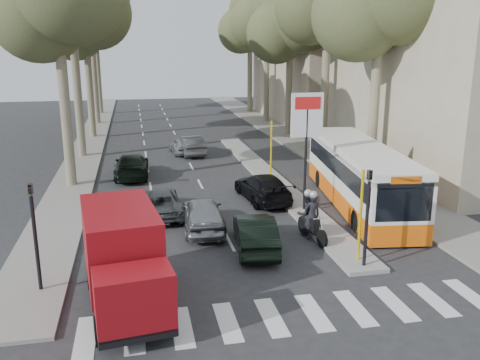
% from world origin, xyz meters
% --- Properties ---
extents(ground, '(120.00, 120.00, 0.00)m').
position_xyz_m(ground, '(0.00, 0.00, 0.00)').
color(ground, '#28282B').
rests_on(ground, ground).
extents(sidewalk_right, '(3.20, 70.00, 0.12)m').
position_xyz_m(sidewalk_right, '(8.60, 25.00, 0.06)').
color(sidewalk_right, gray).
rests_on(sidewalk_right, ground).
extents(median_left, '(2.40, 64.00, 0.12)m').
position_xyz_m(median_left, '(-8.00, 28.00, 0.06)').
color(median_left, gray).
rests_on(median_left, ground).
extents(traffic_island, '(1.50, 26.00, 0.16)m').
position_xyz_m(traffic_island, '(3.25, 11.00, 0.08)').
color(traffic_island, gray).
rests_on(traffic_island, ground).
extents(building_near, '(11.00, 18.00, 18.00)m').
position_xyz_m(building_near, '(15.50, 12.00, 9.00)').
color(building_near, '#BBB094').
rests_on(building_near, ground).
extents(building_far, '(11.00, 20.00, 16.00)m').
position_xyz_m(building_far, '(15.50, 34.00, 8.00)').
color(building_far, '#B7A88E').
rests_on(building_far, ground).
extents(billboard, '(1.50, 12.10, 5.60)m').
position_xyz_m(billboard, '(3.25, 5.00, 3.70)').
color(billboard, yellow).
rests_on(billboard, ground).
extents(traffic_light_island, '(0.16, 0.41, 3.60)m').
position_xyz_m(traffic_light_island, '(3.25, -1.50, 2.49)').
color(traffic_light_island, black).
rests_on(traffic_light_island, ground).
extents(traffic_light_left, '(0.16, 0.41, 3.60)m').
position_xyz_m(traffic_light_left, '(-7.60, -1.00, 2.49)').
color(traffic_light_left, black).
rests_on(traffic_light_left, ground).
extents(tree_l_c, '(7.40, 7.20, 13.71)m').
position_xyz_m(tree_l_c, '(-7.77, 28.11, 10.04)').
color(tree_l_c, '#6B604C').
rests_on(tree_l_c, ground).
extents(tree_l_d, '(7.40, 7.20, 15.66)m').
position_xyz_m(tree_l_d, '(-7.87, 36.11, 11.76)').
color(tree_l_d, '#6B604C').
rests_on(tree_l_d, ground).
extents(tree_l_e, '(7.40, 7.20, 14.49)m').
position_xyz_m(tree_l_e, '(-7.97, 44.11, 10.73)').
color(tree_l_e, '#6B604C').
rests_on(tree_l_e, ground).
extents(tree_r_c, '(7.40, 7.20, 13.32)m').
position_xyz_m(tree_r_c, '(9.03, 26.11, 9.69)').
color(tree_r_c, '#6B604C').
rests_on(tree_r_c, ground).
extents(tree_r_d, '(7.40, 7.20, 14.88)m').
position_xyz_m(tree_r_d, '(9.13, 34.11, 11.07)').
color(tree_r_d, '#6B604C').
rests_on(tree_r_d, ground).
extents(tree_r_e, '(7.40, 7.20, 14.10)m').
position_xyz_m(tree_r_e, '(9.23, 42.11, 10.38)').
color(tree_r_e, '#6B604C').
rests_on(tree_r_e, ground).
extents(silver_hatchback, '(1.87, 4.29, 1.44)m').
position_xyz_m(silver_hatchback, '(-1.76, 3.60, 0.72)').
color(silver_hatchback, '#95989C').
rests_on(silver_hatchback, ground).
extents(dark_hatchback, '(1.92, 4.25, 1.35)m').
position_xyz_m(dark_hatchback, '(-0.08, 1.05, 0.68)').
color(dark_hatchback, black).
rests_on(dark_hatchback, ground).
extents(queue_car_a, '(2.33, 4.56, 1.23)m').
position_xyz_m(queue_car_a, '(-3.50, 6.00, 0.62)').
color(queue_car_a, '#4B4F53').
rests_on(queue_car_a, ground).
extents(queue_car_b, '(2.34, 4.84, 1.36)m').
position_xyz_m(queue_car_b, '(1.80, 7.24, 0.68)').
color(queue_car_b, black).
rests_on(queue_car_b, ground).
extents(queue_car_c, '(1.71, 3.62, 1.20)m').
position_xyz_m(queue_car_c, '(-1.10, 19.66, 0.60)').
color(queue_car_c, '#A0A4A8').
rests_on(queue_car_c, ground).
extents(queue_car_d, '(1.85, 4.32, 1.38)m').
position_xyz_m(queue_car_d, '(-0.50, 19.25, 0.69)').
color(queue_car_d, '#494A51').
rests_on(queue_car_d, ground).
extents(queue_car_e, '(2.13, 4.86, 1.39)m').
position_xyz_m(queue_car_e, '(-4.68, 13.47, 0.70)').
color(queue_car_e, black).
rests_on(queue_car_e, ground).
extents(red_truck, '(2.71, 5.66, 2.90)m').
position_xyz_m(red_truck, '(-4.94, -2.32, 1.54)').
color(red_truck, black).
rests_on(red_truck, ground).
extents(city_bus, '(4.01, 11.67, 3.01)m').
position_xyz_m(city_bus, '(6.20, 5.51, 1.59)').
color(city_bus, orange).
rests_on(city_bus, ground).
extents(motorcycle, '(0.97, 2.44, 2.08)m').
position_xyz_m(motorcycle, '(2.37, 1.76, 0.94)').
color(motorcycle, black).
rests_on(motorcycle, ground).
extents(pedestrian_near, '(1.21, 1.21, 1.96)m').
position_xyz_m(pedestrian_near, '(7.65, 7.30, 1.10)').
color(pedestrian_near, '#423855').
rests_on(pedestrian_near, sidewalk_right).
extents(pedestrian_far, '(1.24, 0.99, 1.76)m').
position_xyz_m(pedestrian_far, '(8.07, 8.63, 1.00)').
color(pedestrian_far, '#685B4E').
rests_on(pedestrian_far, sidewalk_right).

